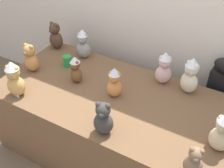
% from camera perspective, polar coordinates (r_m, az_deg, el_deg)
% --- Properties ---
extents(wall_back, '(7.00, 0.08, 2.60)m').
position_cam_1_polar(wall_back, '(2.62, 8.46, 16.67)').
color(wall_back, silver).
rests_on(wall_back, ground_plane).
extents(display_table, '(2.00, 1.00, 0.73)m').
position_cam_1_polar(display_table, '(2.58, -0.00, -8.55)').
color(display_table, brown).
rests_on(display_table, ground_plane).
extents(instrument_case, '(0.29, 0.15, 0.99)m').
position_cam_1_polar(instrument_case, '(2.78, 21.21, -3.80)').
color(instrument_case, black).
rests_on(instrument_case, ground_plane).
extents(teddy_bear_ginger, '(0.16, 0.15, 0.28)m').
position_cam_1_polar(teddy_bear_ginger, '(2.24, 0.50, 0.27)').
color(teddy_bear_ginger, '#D17F3D').
rests_on(teddy_bear_ginger, display_table).
extents(teddy_bear_caramel, '(0.15, 0.13, 0.28)m').
position_cam_1_polar(teddy_bear_caramel, '(2.65, -16.42, 5.07)').
color(teddy_bear_caramel, '#B27A42').
rests_on(teddy_bear_caramel, display_table).
extents(teddy_bear_sand, '(0.17, 0.15, 0.32)m').
position_cam_1_polar(teddy_bear_sand, '(1.95, 21.82, -9.23)').
color(teddy_bear_sand, '#CCB78E').
rests_on(teddy_bear_sand, display_table).
extents(teddy_bear_honey, '(0.18, 0.16, 0.33)m').
position_cam_1_polar(teddy_bear_honey, '(2.37, -19.51, 0.97)').
color(teddy_bear_honey, tan).
rests_on(teddy_bear_honey, display_table).
extents(teddy_bear_cream, '(0.19, 0.18, 0.33)m').
position_cam_1_polar(teddy_bear_cream, '(2.36, 15.88, 1.66)').
color(teddy_bear_cream, beige).
rests_on(teddy_bear_cream, display_table).
extents(teddy_bear_chestnut, '(0.14, 0.13, 0.26)m').
position_cam_1_polar(teddy_bear_chestnut, '(2.42, -7.53, 2.94)').
color(teddy_bear_chestnut, brown).
rests_on(teddy_bear_chestnut, display_table).
extents(teddy_bear_ash, '(0.17, 0.16, 0.31)m').
position_cam_1_polar(teddy_bear_ash, '(2.74, -6.03, 8.22)').
color(teddy_bear_ash, gray).
rests_on(teddy_bear_ash, display_table).
extents(teddy_bear_blush, '(0.17, 0.16, 0.31)m').
position_cam_1_polar(teddy_bear_blush, '(2.42, 10.69, 3.23)').
color(teddy_bear_blush, beige).
rests_on(teddy_bear_blush, display_table).
extents(teddy_bear_charcoal, '(0.17, 0.16, 0.28)m').
position_cam_1_polar(teddy_bear_charcoal, '(1.94, -1.81, -7.26)').
color(teddy_bear_charcoal, '#383533').
rests_on(teddy_bear_charcoal, display_table).
extents(teddy_bear_mocha, '(0.14, 0.13, 0.23)m').
position_cam_1_polar(teddy_bear_mocha, '(1.80, 16.55, -15.15)').
color(teddy_bear_mocha, '#7F6047').
rests_on(teddy_bear_mocha, display_table).
extents(teddy_bear_cocoa, '(0.16, 0.14, 0.29)m').
position_cam_1_polar(teddy_bear_cocoa, '(2.95, -11.58, 9.61)').
color(teddy_bear_cocoa, '#4C3323').
rests_on(teddy_bear_cocoa, display_table).
extents(party_cup_green, '(0.08, 0.08, 0.11)m').
position_cam_1_polar(party_cup_green, '(2.68, -9.23, 4.68)').
color(party_cup_green, '#238C3D').
rests_on(party_cup_green, display_table).
extents(name_card_front_left, '(0.07, 0.01, 0.05)m').
position_cam_1_polar(name_card_front_left, '(2.43, -19.31, -1.95)').
color(name_card_front_left, white).
rests_on(name_card_front_left, display_table).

